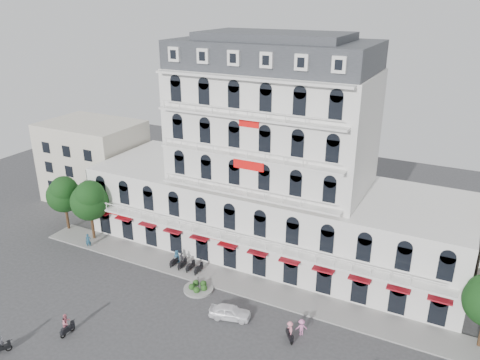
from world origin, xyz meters
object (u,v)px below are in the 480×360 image
(parked_car, at_px, (230,312))
(rider_center, at_px, (290,331))
(rider_west, at_px, (0,344))
(rider_southwest, at_px, (67,324))

(parked_car, height_order, rider_center, rider_center)
(rider_west, relative_size, rider_center, 1.09)
(rider_west, bearing_deg, rider_southwest, -7.00)
(rider_west, relative_size, rider_southwest, 0.98)
(parked_car, bearing_deg, rider_southwest, 111.76)
(rider_west, xyz_separation_m, rider_center, (21.92, 13.07, 0.06))
(parked_car, height_order, rider_southwest, rider_southwest)
(parked_car, distance_m, rider_center, 6.36)
(rider_west, height_order, rider_southwest, rider_southwest)
(rider_center, bearing_deg, rider_west, -96.29)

